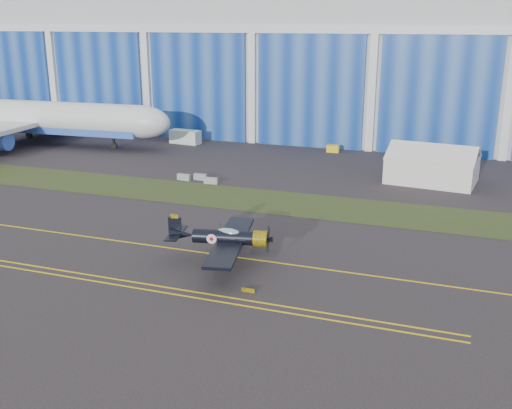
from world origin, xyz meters
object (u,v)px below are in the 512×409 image
(tent, at_px, (433,163))
(shipping_container, at_px, (185,137))
(jetliner, at_px, (21,82))
(tug, at_px, (333,149))
(warbird, at_px, (224,237))

(tent, height_order, shipping_container, tent)
(jetliner, bearing_deg, tug, 8.29)
(jetliner, xyz_separation_m, tent, (73.65, -3.53, -8.59))
(warbird, relative_size, tent, 1.18)
(shipping_container, bearing_deg, tent, -10.04)
(shipping_container, bearing_deg, tug, 9.95)
(tug, bearing_deg, warbird, -92.61)
(tent, bearing_deg, warbird, -106.92)
(tent, relative_size, tug, 6.11)
(tent, bearing_deg, tug, 146.29)
(tent, height_order, tug, tent)
(jetliner, xyz_separation_m, shipping_container, (28.08, 9.75, -10.16))
(jetliner, height_order, tug, jetliner)
(warbird, height_order, tent, tent)
(jetliner, height_order, shipping_container, jetliner)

